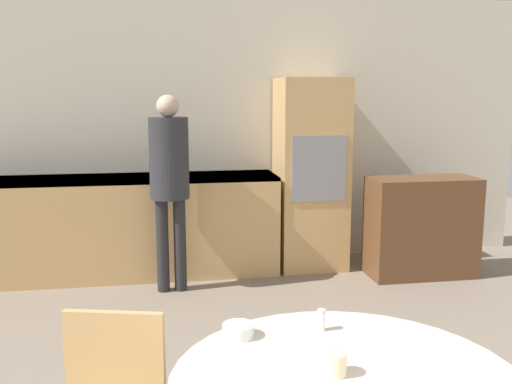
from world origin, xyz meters
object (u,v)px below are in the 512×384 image
Objects in this scene: oven_unit at (311,174)px; cup at (335,364)px; sideboard at (421,227)px; bowl_centre at (238,330)px; person_standing at (169,171)px.

cup is at bearing -103.77° from oven_unit.
oven_unit is at bearing 153.59° from sideboard.
bowl_centre is at bearing -109.73° from oven_unit.
oven_unit is at bearing 76.23° from cup.
sideboard is 2.35m from person_standing.
cup is (0.48, -3.03, -0.25)m from person_standing.
person_standing is 2.70m from bowl_centre.
cup is at bearing -52.21° from bowl_centre.
person_standing is at bearing 98.96° from cup.
cup is (-0.87, -3.54, -0.12)m from oven_unit.
person_standing reaches higher than sideboard.
sideboard is 3.58m from cup.
cup is at bearing -120.34° from sideboard.
sideboard is at bearing 59.66° from cup.
bowl_centre is at bearing -85.66° from person_standing.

